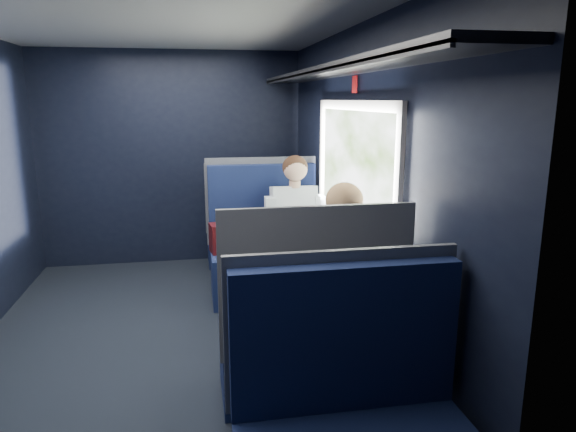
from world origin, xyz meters
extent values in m
cube|color=black|center=(0.00, 0.00, -0.01)|extent=(2.80, 4.20, 0.01)
cube|color=black|center=(1.45, 0.00, 1.15)|extent=(0.10, 4.20, 2.30)
cube|color=black|center=(0.00, 2.15, 1.15)|extent=(2.80, 0.10, 2.30)
cube|color=black|center=(0.00, -2.15, 1.15)|extent=(2.80, 0.10, 2.30)
cube|color=silver|center=(0.00, 0.00, 2.35)|extent=(2.80, 4.20, 0.10)
cube|color=beige|center=(1.38, 0.00, 1.74)|extent=(0.03, 1.84, 0.07)
cube|color=beige|center=(1.38, 0.00, 0.90)|extent=(0.03, 1.84, 0.07)
cube|color=beige|center=(1.38, -0.89, 1.32)|extent=(0.03, 0.07, 0.78)
cube|color=beige|center=(1.38, 0.89, 1.32)|extent=(0.03, 0.07, 0.78)
cube|color=black|center=(1.22, 0.00, 1.98)|extent=(0.36, 4.10, 0.04)
cube|color=black|center=(1.05, 0.00, 1.96)|extent=(0.02, 4.10, 0.03)
cube|color=red|center=(1.38, 0.00, 1.89)|extent=(0.01, 0.10, 0.12)
cylinder|color=#54565E|center=(0.88, 0.00, 0.35)|extent=(0.08, 0.08, 0.70)
cube|color=silver|center=(1.06, 0.00, 0.72)|extent=(0.62, 1.00, 0.04)
cube|color=#0C1438|center=(0.85, 0.78, 0.23)|extent=(1.00, 0.50, 0.45)
cube|color=#0C1438|center=(0.85, 1.08, 0.82)|extent=(1.00, 0.10, 0.75)
cube|color=#54565E|center=(0.85, 1.14, 0.85)|extent=(1.04, 0.03, 0.82)
cube|color=#54565E|center=(0.85, 0.73, 0.55)|extent=(0.06, 0.40, 0.20)
cube|color=#4C1013|center=(0.53, 0.85, 0.58)|extent=(0.39, 0.24, 0.26)
cylinder|color=#4C1013|center=(0.53, 0.85, 0.76)|extent=(0.05, 0.15, 0.03)
cylinder|color=silver|center=(0.72, 0.66, 0.59)|extent=(0.10, 0.10, 0.27)
cylinder|color=blue|center=(0.72, 0.66, 0.75)|extent=(0.06, 0.06, 0.06)
cube|color=#0C1438|center=(0.85, -0.78, 0.23)|extent=(1.00, 0.50, 0.45)
cube|color=#0C1438|center=(0.85, -1.08, 0.82)|extent=(1.00, 0.10, 0.75)
cube|color=#54565E|center=(0.85, -1.14, 0.85)|extent=(1.04, 0.03, 0.82)
cube|color=#54565E|center=(0.85, -0.73, 0.55)|extent=(0.06, 0.40, 0.20)
cube|color=#0C1438|center=(0.85, 1.88, 0.23)|extent=(1.00, 0.40, 0.45)
cube|color=#0C1438|center=(0.85, 1.64, 0.78)|extent=(1.00, 0.10, 0.66)
cube|color=#54565E|center=(0.85, 1.59, 0.80)|extent=(1.04, 0.03, 0.72)
cube|color=#0C1438|center=(0.85, -1.64, 0.78)|extent=(1.00, 0.10, 0.66)
cube|color=#54565E|center=(0.85, -1.59, 0.80)|extent=(1.04, 0.03, 0.72)
cube|color=black|center=(1.10, 0.64, 0.53)|extent=(0.36, 0.44, 0.16)
cube|color=black|center=(1.10, 0.44, 0.23)|extent=(0.32, 0.12, 0.45)
cube|color=silver|center=(1.10, 0.80, 0.78)|extent=(0.40, 0.29, 0.53)
cylinder|color=#D8A88C|center=(1.10, 0.76, 1.06)|extent=(0.10, 0.10, 0.06)
sphere|color=#D8A88C|center=(1.10, 0.74, 1.20)|extent=(0.21, 0.21, 0.21)
sphere|color=#382114|center=(1.10, 0.76, 1.21)|extent=(0.22, 0.22, 0.22)
cube|color=silver|center=(0.88, 0.76, 0.78)|extent=(0.09, 0.12, 0.34)
cube|color=silver|center=(1.32, 0.76, 0.78)|extent=(0.09, 0.12, 0.34)
cube|color=black|center=(1.10, -0.64, 0.53)|extent=(0.36, 0.44, 0.16)
cube|color=black|center=(1.10, -0.44, 0.23)|extent=(0.32, 0.12, 0.45)
cube|color=black|center=(1.10, -0.80, 0.78)|extent=(0.40, 0.29, 0.53)
cylinder|color=#D8A88C|center=(1.10, -0.76, 1.06)|extent=(0.10, 0.10, 0.06)
sphere|color=#D8A88C|center=(1.10, -0.74, 1.20)|extent=(0.21, 0.21, 0.21)
sphere|color=tan|center=(1.10, -0.76, 1.21)|extent=(0.22, 0.22, 0.22)
cube|color=black|center=(0.88, -0.76, 0.78)|extent=(0.09, 0.12, 0.34)
cube|color=black|center=(1.32, -0.76, 0.78)|extent=(0.09, 0.12, 0.34)
cube|color=tan|center=(1.10, -0.86, 0.90)|extent=(0.26, 0.07, 0.36)
cube|color=white|center=(0.97, 0.03, 0.74)|extent=(0.70, 0.86, 0.01)
cube|color=silver|center=(1.25, 0.00, 0.75)|extent=(0.26, 0.35, 0.02)
cube|color=silver|center=(1.37, 0.00, 0.88)|extent=(0.02, 0.34, 0.23)
cube|color=black|center=(1.37, 0.00, 0.88)|extent=(0.01, 0.29, 0.19)
cylinder|color=silver|center=(1.33, 0.23, 0.83)|extent=(0.06, 0.06, 0.17)
cylinder|color=blue|center=(1.33, 0.23, 0.93)|extent=(0.03, 0.03, 0.04)
cylinder|color=white|center=(1.30, 0.40, 0.79)|extent=(0.08, 0.08, 0.10)
camera|label=1|loc=(0.24, -3.61, 1.79)|focal=32.00mm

